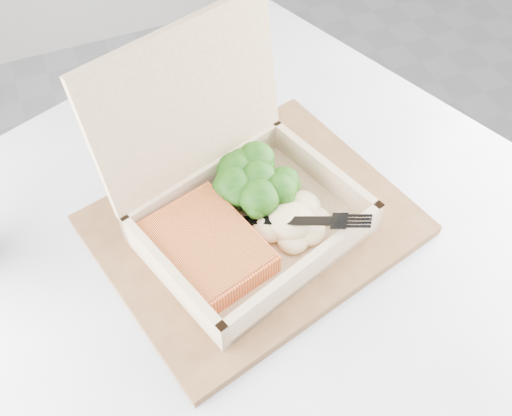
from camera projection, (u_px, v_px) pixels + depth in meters
name	position (u px, v px, depth m)	size (l,w,h in m)	color
cafe_table	(253.00, 312.00, 0.83)	(0.97, 0.97, 0.71)	black
serving_tray	(254.00, 225.00, 0.69)	(0.35, 0.28, 0.02)	brown
takeout_container	(232.00, 187.00, 0.65)	(0.29, 0.28, 0.22)	tan
salmon_fillet	(207.00, 248.00, 0.63)	(0.10, 0.14, 0.03)	orange
broccoli_pile	(258.00, 183.00, 0.69)	(0.11, 0.11, 0.04)	#2B6616
mashed_potatoes	(290.00, 221.00, 0.66)	(0.09, 0.08, 0.03)	#CBB483
plastic_fork	(269.00, 217.00, 0.64)	(0.13, 0.10, 0.04)	black
receipt	(168.00, 134.00, 0.80)	(0.08, 0.15, 0.00)	white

